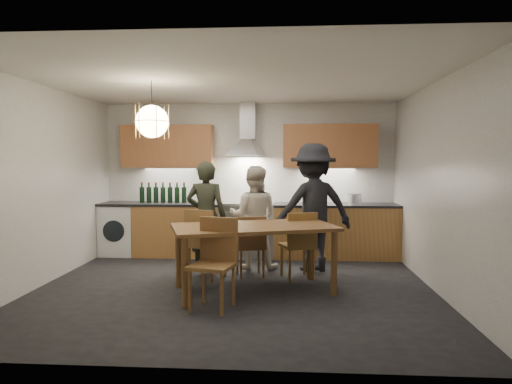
# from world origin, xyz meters

# --- Properties ---
(ground) EXTENTS (5.00, 5.00, 0.00)m
(ground) POSITION_xyz_m (0.00, 0.00, 0.00)
(ground) COLOR black
(ground) RESTS_ON ground
(room_shell) EXTENTS (5.02, 4.52, 2.61)m
(room_shell) POSITION_xyz_m (0.00, 0.00, 1.71)
(room_shell) COLOR white
(room_shell) RESTS_ON ground
(counter_run) EXTENTS (5.00, 0.62, 0.90)m
(counter_run) POSITION_xyz_m (0.02, 1.95, 0.45)
(counter_run) COLOR #BC8648
(counter_run) RESTS_ON ground
(range_stove) EXTENTS (0.90, 0.60, 0.92)m
(range_stove) POSITION_xyz_m (0.00, 1.94, 0.44)
(range_stove) COLOR silver
(range_stove) RESTS_ON ground
(wall_fixtures) EXTENTS (4.30, 0.54, 1.10)m
(wall_fixtures) POSITION_xyz_m (0.00, 2.07, 1.87)
(wall_fixtures) COLOR #BE7949
(wall_fixtures) RESTS_ON ground
(pendant_lamp) EXTENTS (0.43, 0.43, 0.70)m
(pendant_lamp) POSITION_xyz_m (-1.00, -0.10, 2.10)
(pendant_lamp) COLOR black
(pendant_lamp) RESTS_ON ground
(dining_table) EXTENTS (2.16, 1.54, 0.82)m
(dining_table) POSITION_xyz_m (0.26, -0.12, 0.73)
(dining_table) COLOR brown
(dining_table) RESTS_ON ground
(chair_back_left) EXTENTS (0.57, 0.57, 0.97)m
(chair_back_left) POSITION_xyz_m (-0.46, 0.39, 0.55)
(chair_back_left) COLOR brown
(chair_back_left) RESTS_ON ground
(chair_back_mid) EXTENTS (0.48, 0.48, 0.86)m
(chair_back_mid) POSITION_xyz_m (0.17, 0.56, 0.49)
(chair_back_mid) COLOR brown
(chair_back_mid) RESTS_ON ground
(chair_back_right) EXTENTS (0.53, 0.53, 0.93)m
(chair_back_right) POSITION_xyz_m (0.84, 0.48, 0.53)
(chair_back_right) COLOR brown
(chair_back_right) RESTS_ON ground
(chair_front) EXTENTS (0.54, 0.54, 0.99)m
(chair_front) POSITION_xyz_m (-0.13, -0.74, 0.57)
(chair_front) COLOR brown
(chair_front) RESTS_ON ground
(person_left) EXTENTS (0.61, 0.43, 1.61)m
(person_left) POSITION_xyz_m (-0.51, 0.87, 0.81)
(person_left) COLOR black
(person_left) RESTS_ON ground
(person_mid) EXTENTS (0.79, 0.64, 1.54)m
(person_mid) POSITION_xyz_m (0.17, 1.11, 0.77)
(person_mid) COLOR beige
(person_mid) RESTS_ON ground
(person_right) EXTENTS (1.36, 1.02, 1.87)m
(person_right) POSITION_xyz_m (1.05, 1.03, 0.93)
(person_right) COLOR black
(person_right) RESTS_ON ground
(mixing_bowl) EXTENTS (0.30, 0.30, 0.07)m
(mixing_bowl) POSITION_xyz_m (1.09, 1.90, 0.93)
(mixing_bowl) COLOR #B4B4B8
(mixing_bowl) RESTS_ON counter_run
(stock_pot) EXTENTS (0.30, 0.30, 0.16)m
(stock_pot) POSITION_xyz_m (1.79, 2.00, 0.98)
(stock_pot) COLOR silver
(stock_pot) RESTS_ON counter_run
(wine_bottles) EXTENTS (0.81, 0.08, 0.34)m
(wine_bottles) POSITION_xyz_m (-1.44, 1.97, 1.07)
(wine_bottles) COLOR black
(wine_bottles) RESTS_ON counter_run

